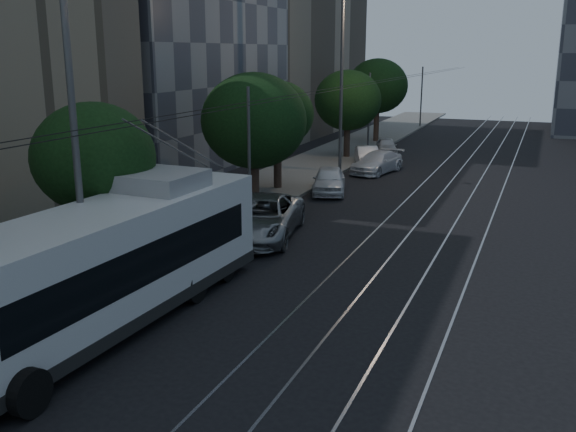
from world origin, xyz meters
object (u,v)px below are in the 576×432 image
(car_white_c, at_px, (367,156))
(streetlamp_near, at_px, (84,99))
(car_white_b, at_px, (377,162))
(trolleybus, at_px, (103,267))
(pickup_silver, at_px, (261,217))
(streetlamp_far, at_px, (349,65))
(car_white_a, at_px, (329,180))
(car_white_d, at_px, (386,146))

(car_white_c, distance_m, streetlamp_near, 27.94)
(car_white_b, xyz_separation_m, car_white_c, (-1.23, 2.19, -0.02))
(trolleybus, relative_size, pickup_silver, 2.15)
(streetlamp_far, bearing_deg, car_white_a, -82.18)
(car_white_c, relative_size, streetlamp_near, 0.38)
(car_white_b, height_order, streetlamp_near, streetlamp_near)
(car_white_c, distance_m, car_white_d, 5.37)
(streetlamp_far, bearing_deg, car_white_c, 81.70)
(trolleybus, distance_m, streetlamp_far, 25.23)
(car_white_a, relative_size, car_white_d, 1.16)
(car_white_a, xyz_separation_m, streetlamp_near, (-0.80, -18.39, 5.52))
(trolleybus, height_order, car_white_b, trolleybus)
(car_white_d, bearing_deg, streetlamp_far, -111.40)
(pickup_silver, relative_size, car_white_a, 1.46)
(trolleybus, bearing_deg, car_white_b, 90.26)
(trolleybus, bearing_deg, car_white_c, 92.96)
(streetlamp_near, bearing_deg, trolleybus, -41.55)
(car_white_d, bearing_deg, trolleybus, -107.92)
(car_white_a, relative_size, streetlamp_near, 0.40)
(car_white_c, bearing_deg, streetlamp_near, -112.21)
(car_white_b, bearing_deg, pickup_silver, -79.74)
(car_white_b, distance_m, streetlamp_far, 6.31)
(trolleybus, relative_size, car_white_d, 3.64)
(car_white_a, xyz_separation_m, streetlamp_far, (-0.79, 5.75, 5.94))
(car_white_a, height_order, car_white_c, car_white_a)
(streetlamp_near, relative_size, streetlamp_far, 0.93)
(pickup_silver, xyz_separation_m, car_white_b, (0.78, 16.00, -0.18))
(streetlamp_near, bearing_deg, streetlamp_far, 89.98)
(car_white_b, bearing_deg, car_white_d, 112.29)
(trolleybus, relative_size, car_white_a, 3.14)
(trolleybus, bearing_deg, car_white_d, 92.89)
(pickup_silver, height_order, streetlamp_near, streetlamp_near)
(trolleybus, height_order, pickup_silver, trolleybus)
(trolleybus, xyz_separation_m, car_white_b, (1.03, 25.79, -1.13))
(car_white_c, distance_m, streetlamp_far, 6.84)
(car_white_d, distance_m, streetlamp_near, 33.23)
(trolleybus, bearing_deg, streetlamp_near, 141.00)
(trolleybus, relative_size, car_white_b, 2.84)
(car_white_a, bearing_deg, trolleybus, -106.77)
(car_white_c, height_order, streetlamp_near, streetlamp_near)
(car_white_a, distance_m, car_white_d, 14.36)
(pickup_silver, relative_size, car_white_b, 1.32)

